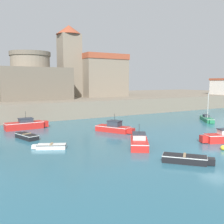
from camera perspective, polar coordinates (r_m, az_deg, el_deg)
ground_plane at (r=26.25m, az=21.78°, el=-7.94°), size 200.00×200.00×0.00m
quay_seawall at (r=64.18m, az=-11.65°, el=2.19°), size 120.00×40.00×2.94m
motorboat_red_0 at (r=37.26m, az=-18.32°, el=-2.63°), size 5.75×1.87×2.37m
motorboat_red_1 at (r=33.39m, az=0.48°, el=-3.45°), size 3.61×5.13×2.36m
dinghy_black_2 at (r=31.06m, az=-18.16°, el=-4.99°), size 2.09×3.87×0.62m
motorboat_red_5 at (r=26.23m, az=5.90°, el=-6.37°), size 4.03×5.14×2.23m
sailboat_green_6 at (r=44.92m, az=19.96°, el=-1.37°), size 4.03×5.10×4.56m
dinghy_black_7 at (r=21.85m, az=15.85°, el=-9.78°), size 3.41×3.61×0.66m
dinghy_white_8 at (r=25.94m, az=-13.26°, el=-7.25°), size 3.22×2.19×0.51m
mooring_buoy at (r=26.84m, az=23.01°, el=-7.17°), size 0.46×0.46×0.46m
church at (r=62.89m, az=-4.76°, el=8.46°), size 15.01×15.45×15.44m
fortress at (r=54.27m, az=-17.21°, el=6.51°), size 12.89×12.89×9.11m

